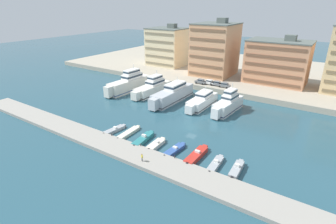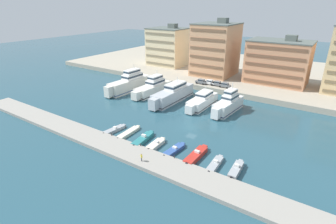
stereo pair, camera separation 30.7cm
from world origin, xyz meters
name	(u,v)px [view 1 (the left image)]	position (x,y,z in m)	size (l,w,h in m)	color
ground_plane	(192,127)	(0.00, 0.00, 0.00)	(400.00, 400.00, 0.00)	#285160
quay_promenade	(261,73)	(0.00, 63.36, 0.92)	(180.00, 70.00, 1.84)	#ADA38E
pier_dock	(147,159)	(0.00, -18.58, 0.40)	(120.00, 6.30, 0.81)	#9E998E
yacht_ivory_far_left	(129,83)	(-33.48, 14.31, 2.80)	(5.29, 21.32, 9.33)	silver
yacht_ivory_left	(153,87)	(-24.46, 16.25, 2.25)	(5.27, 18.89, 8.08)	silver
yacht_silver_mid_left	(172,94)	(-14.66, 13.72, 2.36)	(4.75, 21.65, 7.53)	silver
yacht_white_center_left	(202,101)	(-4.57, 14.72, 1.79)	(4.31, 16.29, 6.25)	white
yacht_white_center	(228,104)	(3.58, 15.11, 2.37)	(4.89, 15.70, 8.29)	white
motorboat_grey_far_left	(114,130)	(-14.88, -12.59, 0.39)	(2.20, 6.90, 1.15)	#9EA3A8
motorboat_cream_left	(129,133)	(-10.91, -11.84, 0.36)	(2.06, 8.24, 0.81)	beige
motorboat_teal_mid_left	(143,139)	(-5.87, -12.43, 0.47)	(2.68, 8.10, 1.46)	teal
motorboat_cream_center_left	(156,144)	(-1.96, -12.75, 0.44)	(2.14, 6.17, 1.25)	beige
motorboat_blue_center	(174,150)	(2.67, -12.56, 0.40)	(2.17, 7.16, 1.13)	#33569E
motorboat_red_center_right	(197,155)	(7.67, -11.90, 0.52)	(2.00, 8.48, 1.47)	red
motorboat_grey_mid_right	(215,164)	(12.22, -12.63, 0.42)	(1.91, 6.84, 1.22)	#9EA3A8
motorboat_grey_right	(237,170)	(16.33, -12.28, 0.57)	(1.93, 6.60, 1.65)	#9EA3A8
car_grey_far_left	(201,81)	(-13.29, 30.83, 2.82)	(4.13, 1.98, 1.80)	slate
car_white_left	(209,82)	(-10.26, 31.65, 2.82)	(4.12, 1.96, 1.80)	white
car_grey_mid_left	(217,83)	(-7.32, 31.66, 2.82)	(4.13, 1.98, 1.80)	slate
car_grey_center_left	(224,85)	(-4.19, 31.35, 2.82)	(4.15, 2.01, 1.80)	slate
apartment_block_far_left	(168,47)	(-41.54, 51.23, 10.44)	(16.96, 14.63, 19.07)	beige
apartment_block_left	(215,49)	(-15.29, 46.55, 12.12)	(15.56, 17.12, 22.44)	tan
apartment_block_mid_left	(277,62)	(8.95, 47.85, 9.62)	(21.67, 13.85, 17.46)	tan
pedestrian_near_edge	(142,157)	(-0.02, -20.12, 1.79)	(0.57, 0.42, 1.66)	#282D3D
bollard_west	(112,134)	(-12.70, -15.68, 1.13)	(0.20, 0.20, 0.61)	#2D2D33
bollard_west_mid	(141,145)	(-3.98, -15.68, 1.13)	(0.20, 0.20, 0.61)	#2D2D33
bollard_east_mid	(175,157)	(4.74, -15.68, 1.13)	(0.20, 0.20, 0.61)	#2D2D33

